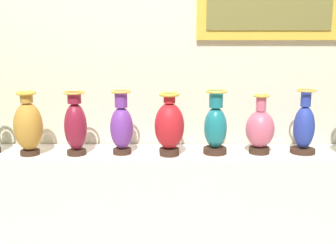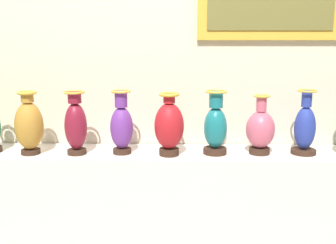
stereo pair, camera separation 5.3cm
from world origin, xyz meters
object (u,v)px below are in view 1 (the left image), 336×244
(vase_violet, at_px, (122,126))
(vase_teal, at_px, (215,126))
(vase_burgundy, at_px, (75,125))
(vase_rose, at_px, (260,129))
(vase_ochre, at_px, (28,126))
(vase_cobalt, at_px, (304,127))
(vase_crimson, at_px, (169,126))

(vase_violet, height_order, vase_teal, same)
(vase_burgundy, xyz_separation_m, vase_teal, (0.85, 0.03, -0.01))
(vase_burgundy, distance_m, vase_teal, 0.85)
(vase_teal, relative_size, vase_rose, 1.07)
(vase_ochre, relative_size, vase_teal, 0.99)
(vase_teal, height_order, vase_cobalt, vase_cobalt)
(vase_teal, bearing_deg, vase_crimson, -172.17)
(vase_ochre, xyz_separation_m, vase_violet, (0.56, 0.02, -0.01))
(vase_burgundy, xyz_separation_m, vase_crimson, (0.57, -0.01, -0.00))
(vase_teal, bearing_deg, vase_ochre, -178.57)
(vase_ochre, xyz_separation_m, vase_crimson, (0.85, -0.01, 0.00))
(vase_crimson, relative_size, vase_rose, 1.05)
(vase_burgundy, xyz_separation_m, vase_violet, (0.28, 0.02, -0.01))
(vase_ochre, distance_m, vase_teal, 1.13)
(vase_ochre, bearing_deg, vase_cobalt, 1.35)
(vase_rose, bearing_deg, vase_violet, -179.36)
(vase_burgundy, distance_m, vase_cobalt, 1.39)
(vase_rose, bearing_deg, vase_ochre, -178.65)
(vase_violet, xyz_separation_m, vase_teal, (0.57, 0.00, -0.00))
(vase_teal, bearing_deg, vase_violet, -179.55)
(vase_ochre, xyz_separation_m, vase_rose, (1.41, 0.03, -0.03))
(vase_ochre, xyz_separation_m, vase_cobalt, (1.68, 0.04, -0.02))
(vase_teal, xyz_separation_m, vase_cobalt, (0.54, 0.01, -0.01))
(vase_burgundy, bearing_deg, vase_cobalt, 1.51)
(vase_violet, distance_m, vase_teal, 0.57)
(vase_ochre, relative_size, vase_crimson, 1.01)
(vase_violet, height_order, vase_rose, vase_violet)
(vase_burgundy, height_order, vase_crimson, vase_burgundy)
(vase_crimson, bearing_deg, vase_violet, 173.29)
(vase_burgundy, xyz_separation_m, vase_rose, (1.12, 0.03, -0.03))
(vase_cobalt, bearing_deg, vase_burgundy, -178.49)
(vase_violet, xyz_separation_m, vase_cobalt, (1.12, 0.02, -0.01))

